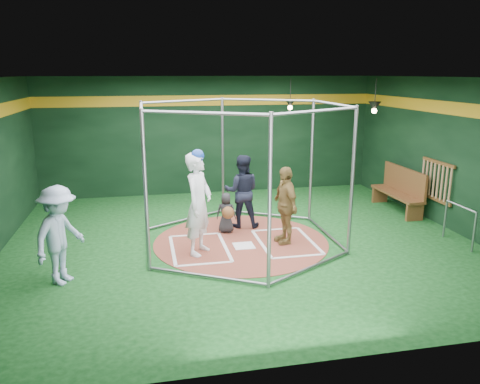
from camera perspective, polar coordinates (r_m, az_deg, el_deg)
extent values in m
cube|color=#0D3C13|center=(10.30, 0.11, -6.13)|extent=(10.00, 9.00, 0.02)
cube|color=black|center=(9.65, 0.12, 13.79)|extent=(10.00, 9.00, 0.02)
cube|color=black|center=(14.20, -3.64, 6.86)|extent=(10.00, 0.10, 3.50)
cube|color=black|center=(5.64, 9.59, -4.94)|extent=(10.00, 0.10, 3.50)
cube|color=black|center=(11.89, 24.49, 4.14)|extent=(0.10, 9.00, 3.50)
cube|color=gold|center=(14.08, -3.69, 11.08)|extent=(10.00, 0.01, 0.30)
cube|color=gold|center=(11.75, 24.90, 9.17)|extent=(0.01, 9.00, 0.30)
cylinder|color=brown|center=(10.29, 0.11, -6.05)|extent=(3.80, 3.80, 0.01)
cube|color=white|center=(10.02, 0.47, -6.57)|extent=(0.43, 0.43, 0.01)
cube|color=white|center=(10.71, -5.55, -5.23)|extent=(1.10, 0.07, 0.01)
cube|color=white|center=(9.14, -4.36, -8.74)|extent=(1.10, 0.07, 0.01)
cube|color=white|center=(9.88, -8.20, -7.04)|extent=(0.07, 1.70, 0.01)
cube|color=white|center=(9.99, -1.85, -6.63)|extent=(0.07, 1.70, 0.01)
cube|color=white|center=(11.06, 4.31, -4.57)|extent=(1.10, 0.07, 0.01)
cube|color=white|center=(9.54, 7.14, -7.79)|extent=(1.10, 0.07, 0.01)
cube|color=white|center=(10.15, 2.63, -6.30)|extent=(0.07, 1.70, 0.01)
cube|color=white|center=(10.46, 8.51, -5.81)|extent=(0.07, 1.70, 0.01)
cylinder|color=gray|center=(11.51, 8.70, 3.70)|extent=(0.07, 0.07, 3.00)
cylinder|color=gray|center=(12.09, -2.13, 4.37)|extent=(0.07, 0.07, 3.00)
cylinder|color=gray|center=(10.80, -11.57, 2.88)|extent=(0.07, 0.07, 3.00)
cylinder|color=gray|center=(8.55, -11.44, -0.11)|extent=(0.07, 0.07, 3.00)
cylinder|color=gray|center=(7.70, 3.63, -1.44)|extent=(0.07, 0.07, 3.00)
cylinder|color=gray|center=(9.43, 13.52, 1.12)|extent=(0.07, 0.07, 3.00)
cylinder|color=gray|center=(11.58, 3.25, 11.14)|extent=(2.02, 1.20, 0.06)
cylinder|color=gray|center=(12.09, 3.06, -2.72)|extent=(2.02, 1.20, 0.06)
cylinder|color=gray|center=(11.23, -6.80, 10.96)|extent=(2.02, 1.20, 0.06)
cylinder|color=gray|center=(11.76, -6.39, -3.28)|extent=(2.02, 1.20, 0.06)
cylinder|color=gray|center=(9.47, -11.95, 10.15)|extent=(0.06, 2.30, 0.06)
cylinder|color=gray|center=(10.09, -11.10, -6.50)|extent=(0.06, 2.30, 0.06)
cylinder|color=gray|center=(7.81, -4.50, 9.58)|extent=(2.02, 1.20, 0.06)
cylinder|color=gray|center=(8.55, -4.11, -10.17)|extent=(2.02, 1.20, 0.06)
cylinder|color=gray|center=(8.30, 9.47, 9.71)|extent=(2.02, 1.20, 0.06)
cylinder|color=gray|center=(9.00, 8.71, -9.01)|extent=(2.02, 1.20, 0.06)
cylinder|color=gray|center=(10.27, 11.26, 10.49)|extent=(0.06, 2.30, 0.06)
cylinder|color=gray|center=(10.84, 10.51, -4.98)|extent=(0.06, 2.30, 0.06)
cube|color=brown|center=(12.22, 23.05, 3.33)|extent=(0.05, 1.25, 0.08)
cube|color=brown|center=(12.40, 22.65, -0.75)|extent=(0.05, 1.25, 0.08)
cylinder|color=tan|center=(11.85, 24.25, 0.67)|extent=(0.06, 0.06, 0.85)
cylinder|color=tan|center=(11.98, 23.82, 0.85)|extent=(0.06, 0.06, 0.85)
cylinder|color=tan|center=(12.10, 23.39, 1.02)|extent=(0.06, 0.06, 0.85)
cylinder|color=tan|center=(12.23, 22.98, 1.19)|extent=(0.06, 0.06, 0.85)
cylinder|color=tan|center=(12.35, 22.57, 1.35)|extent=(0.06, 0.06, 0.85)
cylinder|color=tan|center=(12.48, 22.17, 1.51)|extent=(0.06, 0.06, 0.85)
cylinder|color=tan|center=(12.61, 21.78, 1.67)|extent=(0.06, 0.06, 0.85)
cylinder|color=tan|center=(12.73, 21.40, 1.82)|extent=(0.06, 0.06, 0.85)
cone|color=black|center=(13.72, 6.14, 10.74)|extent=(0.34, 0.34, 0.22)
sphere|color=#FFD899|center=(13.73, 6.12, 10.20)|extent=(0.14, 0.14, 0.14)
cylinder|color=black|center=(13.71, 6.18, 12.20)|extent=(0.02, 0.02, 0.70)
cone|color=black|center=(12.94, 16.08, 10.06)|extent=(0.34, 0.34, 0.22)
sphere|color=#FFD899|center=(12.95, 16.04, 9.49)|extent=(0.14, 0.14, 0.14)
cylinder|color=black|center=(12.92, 16.19, 11.60)|extent=(0.02, 0.02, 0.70)
imported|color=white|center=(9.37, -5.07, -1.47)|extent=(0.82, 0.90, 2.07)
sphere|color=navy|center=(9.15, -5.20, 4.42)|extent=(0.26, 0.26, 0.26)
imported|color=#A88848|center=(10.04, 5.52, -1.59)|extent=(0.54, 1.03, 1.67)
imported|color=black|center=(10.74, -1.70, -2.53)|extent=(0.52, 0.41, 0.93)
sphere|color=brown|center=(10.48, -1.47, -2.54)|extent=(0.28, 0.28, 0.28)
imported|color=black|center=(11.03, 0.21, 0.10)|extent=(0.97, 0.83, 1.73)
imported|color=#ABC1E2|center=(8.66, -21.16, -4.94)|extent=(1.13, 1.30, 1.75)
cube|color=brown|center=(13.11, 18.57, -0.22)|extent=(0.47, 2.00, 0.07)
cube|color=brown|center=(13.12, 19.40, 1.37)|extent=(0.07, 2.00, 0.67)
cube|color=brown|center=(12.44, 20.50, -2.31)|extent=(0.44, 0.09, 0.44)
cube|color=brown|center=(13.91, 16.68, -0.30)|extent=(0.44, 0.09, 0.44)
cylinder|color=gray|center=(10.72, 26.66, -4.40)|extent=(0.05, 0.05, 0.86)
cylinder|color=gray|center=(11.44, 23.74, -2.96)|extent=(0.05, 0.05, 0.86)
cylinder|color=gray|center=(10.96, 25.37, -1.61)|extent=(0.05, 0.96, 0.05)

